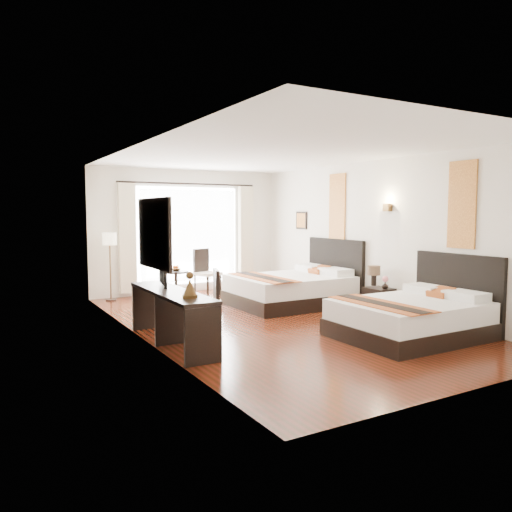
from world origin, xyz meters
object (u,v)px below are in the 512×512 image
bed_far (294,288)px  fruit_bowl (176,270)px  desk_chair (204,318)px  floor_lamp (110,244)px  nightstand (379,301)px  bed_near (414,316)px  window_chair (207,281)px  television (159,271)px  table_lamp (374,272)px  side_table (176,285)px  vase (385,284)px  console_desk (172,317)px

bed_far → fruit_bowl: 2.55m
desk_chair → floor_lamp: bearing=-64.9°
bed_far → nightstand: (0.86, -1.47, -0.10)m
bed_near → window_chair: bed_near is taller
bed_far → nightstand: bed_far is taller
television → bed_near: bearing=-103.8°
fruit_bowl → window_chair: size_ratio=0.20×
table_lamp → desk_chair: desk_chair is taller
side_table → window_chair: window_chair is taller
window_chair → fruit_bowl: bearing=-94.8°
television → side_table: television is taller
bed_far → desk_chair: (-2.65, -1.57, -0.02)m
vase → side_table: bearing=128.3°
bed_near → floor_lamp: floor_lamp is taller
side_table → bed_far: bearing=-44.0°
bed_near → side_table: 5.11m
television → window_chair: size_ratio=0.74×
floor_lamp → console_desk: bearing=-91.8°
vase → television: bearing=172.0°
television → window_chair: 3.79m
console_desk → table_lamp: bearing=3.7°
nightstand → window_chair: 3.92m
floor_lamp → desk_chair: bearing=-84.4°
floor_lamp → nightstand: bearing=-44.2°
vase → floor_lamp: bearing=134.6°
bed_near → fruit_bowl: (-1.88, 4.79, 0.32)m
vase → desk_chair: (-3.50, 0.06, -0.25)m
television → window_chair: television is taller
window_chair → floor_lamp: bearing=-118.1°
table_lamp → side_table: 4.10m
television → bed_far: bearing=-54.0°
television → floor_lamp: (0.11, 3.38, 0.21)m
nightstand → vase: 0.36m
fruit_bowl → bed_near: bearing=-68.6°
console_desk → floor_lamp: bearing=88.2°
desk_chair → bed_near: bearing=171.7°
nightstand → desk_chair: size_ratio=0.48×
console_desk → television: bearing=87.9°
table_lamp → vase: (0.02, -0.27, -0.19)m
console_desk → television: 0.81m
nightstand → vase: vase is taller
bed_far → desk_chair: bed_far is taller
bed_near → console_desk: bed_near is taller
bed_far → table_lamp: 1.64m
television → nightstand: bearing=-78.4°
floor_lamp → window_chair: 2.25m
table_lamp → floor_lamp: 5.35m
bed_near → floor_lamp: size_ratio=1.50×
floor_lamp → window_chair: bearing=-9.1°
fruit_bowl → window_chair: 0.89m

